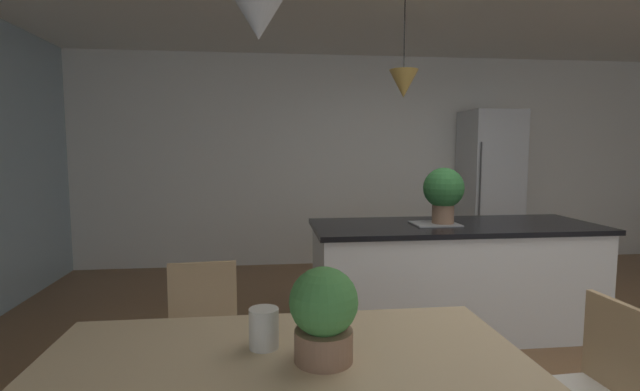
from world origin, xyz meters
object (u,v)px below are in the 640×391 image
(dining_table, at_px, (284,370))
(chair_far_left, at_px, (203,339))
(kitchen_island, at_px, (453,277))
(potted_plant_on_island, at_px, (444,191))
(potted_plant_on_table, at_px, (324,313))
(refrigerator, at_px, (489,189))
(vase_on_dining_table, at_px, (264,328))

(dining_table, height_order, chair_far_left, chair_far_left)
(kitchen_island, bearing_deg, potted_plant_on_island, 180.00)
(kitchen_island, height_order, potted_plant_on_island, potted_plant_on_island)
(chair_far_left, height_order, kitchen_island, kitchen_island)
(chair_far_left, bearing_deg, potted_plant_on_table, -57.51)
(refrigerator, xyz_separation_m, potted_plant_on_table, (-2.64, -4.01, -0.08))
(dining_table, relative_size, potted_plant_on_island, 3.97)
(chair_far_left, distance_m, kitchen_island, 2.16)
(refrigerator, distance_m, potted_plant_on_island, 2.51)
(dining_table, bearing_deg, kitchen_island, 51.90)
(potted_plant_on_island, relative_size, vase_on_dining_table, 2.93)
(dining_table, height_order, potted_plant_on_table, potted_plant_on_table)
(dining_table, relative_size, vase_on_dining_table, 11.63)
(chair_far_left, distance_m, refrigerator, 4.51)
(kitchen_island, distance_m, vase_on_dining_table, 2.40)
(dining_table, bearing_deg, potted_plant_on_table, -30.72)
(dining_table, distance_m, potted_plant_on_table, 0.30)
(chair_far_left, distance_m, potted_plant_on_table, 1.13)
(vase_on_dining_table, bearing_deg, potted_plant_on_island, 51.65)
(chair_far_left, height_order, refrigerator, refrigerator)
(dining_table, relative_size, potted_plant_on_table, 5.21)
(kitchen_island, xyz_separation_m, potted_plant_on_island, (-0.10, 0.00, 0.71))
(potted_plant_on_island, xyz_separation_m, potted_plant_on_table, (-1.22, -1.95, -0.25))
(refrigerator, height_order, potted_plant_on_island, refrigerator)
(potted_plant_on_table, relative_size, vase_on_dining_table, 2.23)
(kitchen_island, bearing_deg, potted_plant_on_table, -124.05)
(refrigerator, xyz_separation_m, potted_plant_on_island, (-1.43, -2.06, 0.18))
(potted_plant_on_table, bearing_deg, kitchen_island, 55.95)
(kitchen_island, bearing_deg, refrigerator, 57.24)
(potted_plant_on_island, bearing_deg, vase_on_dining_table, -128.35)
(dining_table, distance_m, potted_plant_on_island, 2.36)
(kitchen_island, bearing_deg, chair_far_left, -150.19)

